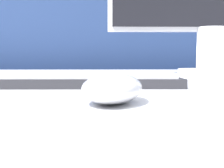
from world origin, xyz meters
TOP-DOWN VIEW (x-y plane):
  - partition_panel at (0.00, 0.72)m, footprint 5.00×0.03m
  - computer_mouse_near at (0.02, -0.32)m, footprint 0.09×0.12m
  - keyboard at (-0.06, -0.10)m, footprint 0.41×0.15m

SIDE VIEW (x-z plane):
  - partition_panel at x=0.00m, z-range 0.00..1.21m
  - keyboard at x=-0.06m, z-range 0.71..0.73m
  - computer_mouse_near at x=0.02m, z-range 0.71..0.74m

